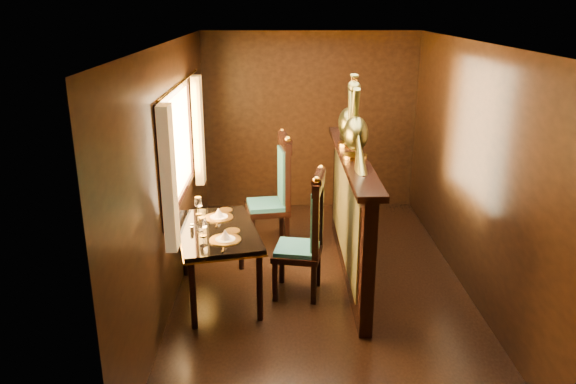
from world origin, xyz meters
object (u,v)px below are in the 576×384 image
Objects in this scene: dining_table at (217,235)px; chair_right at (278,188)px; peacock_right at (350,109)px; peacock_left at (356,119)px; chair_left at (310,231)px.

chair_right is at bearing 51.93° from dining_table.
chair_right is 1.36m from peacock_right.
dining_table is 1.69× the size of peacock_left.
chair_right is at bearing 114.83° from chair_left.
chair_left is 1.64× the size of peacock_right.
chair_right is at bearing 129.62° from peacock_left.
peacock_left reaches higher than chair_left.
chair_left is 0.93× the size of chair_right.
peacock_left is at bearing -90.00° from peacock_right.
dining_table is at bearing -148.60° from peacock_right.
peacock_left is at bearing -59.33° from chair_right.
chair_left is at bearing -84.59° from chair_right.
chair_left is (0.92, 0.02, 0.03)m from dining_table.
peacock_right reaches higher than chair_right.
chair_left is 1.63× the size of peacock_left.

